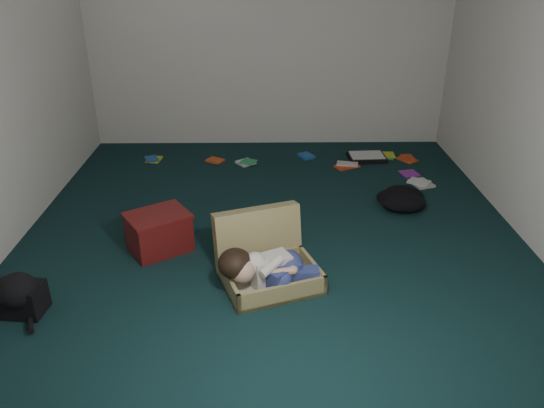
{
  "coord_description": "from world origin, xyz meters",
  "views": [
    {
      "loc": [
        -0.05,
        -3.74,
        2.09
      ],
      "look_at": [
        0.0,
        -0.15,
        0.35
      ],
      "focal_mm": 35.0,
      "sensor_mm": 36.0,
      "label": 1
    }
  ],
  "objects": [
    {
      "name": "floor",
      "position": [
        0.0,
        0.0,
        0.0
      ],
      "size": [
        4.5,
        4.5,
        0.0
      ],
      "primitive_type": "plane",
      "color": "black",
      "rests_on": "ground"
    },
    {
      "name": "wall_back",
      "position": [
        0.0,
        2.25,
        1.3
      ],
      "size": [
        4.5,
        0.0,
        4.5
      ],
      "primitive_type": "plane",
      "rotation": [
        1.57,
        0.0,
        0.0
      ],
      "color": "white",
      "rests_on": "ground"
    },
    {
      "name": "wall_front",
      "position": [
        0.0,
        -2.25,
        1.3
      ],
      "size": [
        4.5,
        0.0,
        4.5
      ],
      "primitive_type": "plane",
      "rotation": [
        -1.57,
        0.0,
        0.0
      ],
      "color": "white",
      "rests_on": "ground"
    },
    {
      "name": "suitcase",
      "position": [
        -0.05,
        -0.6,
        0.14
      ],
      "size": [
        0.79,
        0.78,
        0.46
      ],
      "rotation": [
        0.0,
        0.0,
        0.34
      ],
      "color": "#948651",
      "rests_on": "floor"
    },
    {
      "name": "person",
      "position": [
        -0.04,
        -0.77,
        0.18
      ],
      "size": [
        0.7,
        0.35,
        0.28
      ],
      "rotation": [
        0.0,
        0.0,
        0.34
      ],
      "color": "silver",
      "rests_on": "suitcase"
    },
    {
      "name": "maroon_bin",
      "position": [
        -0.86,
        -0.22,
        0.15
      ],
      "size": [
        0.56,
        0.53,
        0.31
      ],
      "rotation": [
        0.0,
        0.0,
        0.57
      ],
      "color": "#5D1413",
      "rests_on": "floor"
    },
    {
      "name": "backpack",
      "position": [
        -1.6,
        -0.98,
        0.11
      ],
      "size": [
        0.39,
        0.33,
        0.22
      ],
      "primitive_type": null,
      "rotation": [
        0.0,
        0.0,
        -0.11
      ],
      "color": "black",
      "rests_on": "floor"
    },
    {
      "name": "clothing_pile",
      "position": [
        1.25,
        0.53,
        0.07
      ],
      "size": [
        0.52,
        0.48,
        0.13
      ],
      "primitive_type": null,
      "rotation": [
        0.0,
        0.0,
        0.43
      ],
      "color": "black",
      "rests_on": "floor"
    },
    {
      "name": "paper_tray",
      "position": [
        1.06,
        1.68,
        0.03
      ],
      "size": [
        0.41,
        0.32,
        0.06
      ],
      "rotation": [
        0.0,
        0.0,
        0.05
      ],
      "color": "black",
      "rests_on": "floor"
    },
    {
      "name": "book_scatter",
      "position": [
        0.61,
        1.45,
        0.01
      ],
      "size": [
        2.98,
        1.27,
        0.02
      ],
      "color": "#C5DA26",
      "rests_on": "floor"
    }
  ]
}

